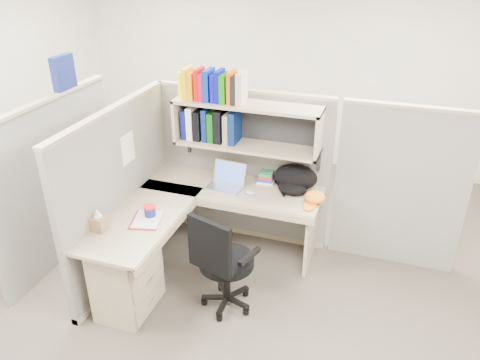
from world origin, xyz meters
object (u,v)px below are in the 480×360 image
(laptop, at_px, (225,177))
(task_chair, at_px, (224,276))
(backpack, at_px, (294,179))
(snack_canister, at_px, (150,211))
(desk, at_px, (157,253))

(laptop, relative_size, task_chair, 0.34)
(backpack, bearing_deg, laptop, -176.22)
(laptop, relative_size, snack_canister, 3.19)
(laptop, bearing_deg, snack_canister, -116.75)
(laptop, bearing_deg, backpack, 19.69)
(laptop, xyz_separation_m, snack_canister, (-0.44, -0.69, -0.07))
(laptop, xyz_separation_m, task_chair, (0.29, -0.83, -0.50))
(snack_canister, distance_m, task_chair, 0.86)
(backpack, height_order, task_chair, task_chair)
(desk, distance_m, task_chair, 0.63)
(desk, xyz_separation_m, backpack, (0.99, 0.98, 0.42))
(desk, relative_size, backpack, 4.15)
(desk, height_order, backpack, backpack)
(desk, relative_size, task_chair, 1.77)
(task_chair, bearing_deg, desk, 178.94)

